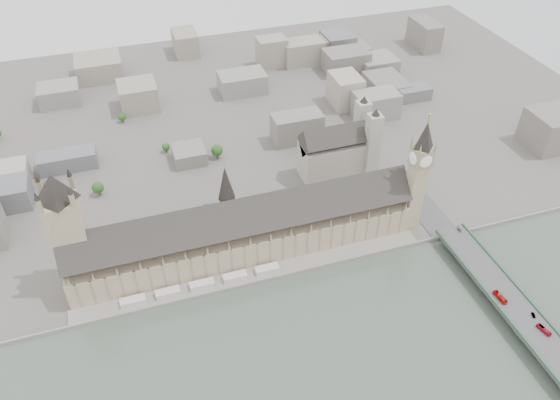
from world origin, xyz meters
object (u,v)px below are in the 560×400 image
object	(u,v)px
palace_of_westminster	(244,231)
red_bus_north	(500,297)
victoria_tower	(67,227)
car_silver	(533,315)
westminster_bridge	(503,298)
elizabeth_tower	(419,169)
car_approach	(459,230)
westminster_abbey	(339,150)
red_bus_south	(544,330)

from	to	relation	value
palace_of_westminster	red_bus_north	xyz separation A→B (m)	(155.23, -110.28, -10.74)
victoria_tower	red_bus_north	world-z (taller)	victoria_tower
palace_of_westminster	car_silver	xyz separation A→B (m)	(167.75, -130.27, -11.71)
red_bus_north	car_silver	bearing A→B (deg)	-61.98
westminster_bridge	palace_of_westminster	bearing A→B (deg)	146.51
victoria_tower	car_silver	distance (m)	323.36
elizabeth_tower	red_bus_north	distance (m)	110.19
victoria_tower	car_approach	bearing A→B (deg)	-9.05
westminster_abbey	car_silver	world-z (taller)	westminster_abbey
red_bus_north	elizabeth_tower	bearing A→B (deg)	95.86
westminster_bridge	red_bus_south	xyz separation A→B (m)	(3.82, -35.80, 6.61)
westminster_abbey	red_bus_south	world-z (taller)	westminster_abbey
car_approach	victoria_tower	bearing A→B (deg)	175.04
car_silver	car_approach	xyz separation A→B (m)	(-0.35, 90.45, 0.04)
victoria_tower	westminster_bridge	bearing A→B (deg)	-21.78
westminster_abbey	westminster_bridge	bearing A→B (deg)	-74.36
westminster_abbey	red_bus_south	distance (m)	225.49
red_bus_south	victoria_tower	bearing A→B (deg)	140.55
victoria_tower	car_approach	xyz separation A→B (m)	(289.40, -46.11, -44.17)
red_bus_north	red_bus_south	world-z (taller)	red_bus_north
victoria_tower	westminster_abbey	distance (m)	244.79
elizabeth_tower	victoria_tower	bearing A→B (deg)	176.04
red_bus_south	car_approach	bearing A→B (deg)	77.09
westminster_bridge	car_silver	xyz separation A→B (m)	(5.75, -23.07, 5.87)
westminster_abbey	car_approach	bearing A→B (deg)	-63.87
westminster_abbey	red_bus_north	distance (m)	191.25
red_bus_north	red_bus_south	bearing A→B (deg)	-76.11
elizabeth_tower	westminster_bridge	bearing A→B (deg)	-75.89
westminster_bridge	red_bus_south	world-z (taller)	red_bus_south
elizabeth_tower	westminster_bridge	xyz separation A→B (m)	(24.00, -95.50, -52.96)
palace_of_westminster	red_bus_north	size ratio (longest dim) A/B	21.56
palace_of_westminster	victoria_tower	size ratio (longest dim) A/B	2.65
elizabeth_tower	westminster_abbey	xyz separation A→B (m)	(-27.08, 87.00, -33.01)
victoria_tower	westminster_bridge	world-z (taller)	victoria_tower
elizabeth_tower	victoria_tower	xyz separation A→B (m)	(-260.00, 18.00, -2.88)
red_bus_north	westminster_abbey	bearing A→B (deg)	99.38
car_silver	car_approach	world-z (taller)	car_approach
victoria_tower	red_bus_south	world-z (taller)	victoria_tower
westminster_abbey	car_approach	world-z (taller)	westminster_abbey
red_bus_south	car_silver	xyz separation A→B (m)	(1.93, 12.73, -0.74)
red_bus_south	car_silver	world-z (taller)	red_bus_south
victoria_tower	red_bus_south	xyz separation A→B (m)	(287.82, -149.30, -43.47)
westminster_bridge	westminster_abbey	bearing A→B (deg)	105.64
palace_of_westminster	car_approach	world-z (taller)	palace_of_westminster
red_bus_south	elizabeth_tower	bearing A→B (deg)	89.93
red_bus_north	westminster_bridge	bearing A→B (deg)	20.42
elizabeth_tower	victoria_tower	distance (m)	260.64
palace_of_westminster	westminster_bridge	distance (m)	195.05
westminster_abbey	red_bus_north	world-z (taller)	westminster_abbey
palace_of_westminster	westminster_bridge	bearing A→B (deg)	-33.49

